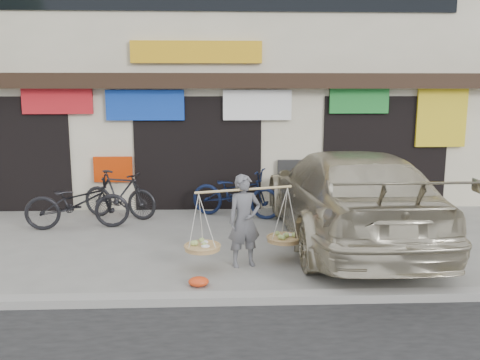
{
  "coord_description": "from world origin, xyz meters",
  "views": [
    {
      "loc": [
        0.49,
        -8.51,
        2.88
      ],
      "look_at": [
        0.89,
        0.9,
        1.18
      ],
      "focal_mm": 38.0,
      "sensor_mm": 36.0,
      "label": 1
    }
  ],
  "objects_px": {
    "bike_1": "(119,194)",
    "suv": "(347,195)",
    "bike_0": "(77,202)",
    "bike_2": "(236,193)",
    "street_vendor": "(244,225)"
  },
  "relations": [
    {
      "from": "bike_2",
      "to": "suv",
      "type": "height_order",
      "value": "suv"
    },
    {
      "from": "bike_1",
      "to": "bike_2",
      "type": "relative_size",
      "value": 0.86
    },
    {
      "from": "street_vendor",
      "to": "bike_1",
      "type": "bearing_deg",
      "value": 112.46
    },
    {
      "from": "bike_1",
      "to": "street_vendor",
      "type": "bearing_deg",
      "value": -120.29
    },
    {
      "from": "suv",
      "to": "street_vendor",
      "type": "bearing_deg",
      "value": 33.38
    },
    {
      "from": "bike_1",
      "to": "suv",
      "type": "bearing_deg",
      "value": -91.03
    },
    {
      "from": "bike_2",
      "to": "suv",
      "type": "distance_m",
      "value": 2.78
    },
    {
      "from": "bike_0",
      "to": "bike_1",
      "type": "bearing_deg",
      "value": -48.17
    },
    {
      "from": "suv",
      "to": "bike_1",
      "type": "bearing_deg",
      "value": -22.71
    },
    {
      "from": "bike_2",
      "to": "suv",
      "type": "bearing_deg",
      "value": -111.27
    },
    {
      "from": "bike_0",
      "to": "bike_2",
      "type": "relative_size",
      "value": 1.0
    },
    {
      "from": "bike_0",
      "to": "bike_2",
      "type": "bearing_deg",
      "value": -83.21
    },
    {
      "from": "bike_2",
      "to": "bike_1",
      "type": "bearing_deg",
      "value": 111.44
    },
    {
      "from": "bike_0",
      "to": "suv",
      "type": "xyz_separation_m",
      "value": [
        5.37,
        -1.02,
        0.32
      ]
    },
    {
      "from": "bike_1",
      "to": "suv",
      "type": "xyz_separation_m",
      "value": [
        4.66,
        -1.84,
        0.33
      ]
    }
  ]
}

